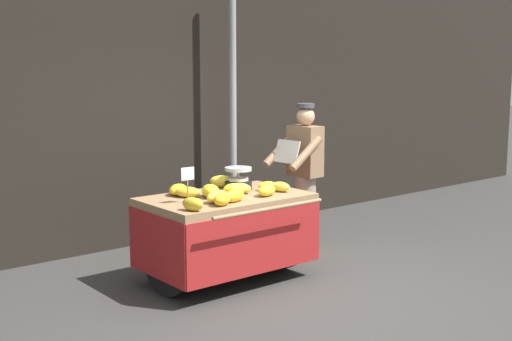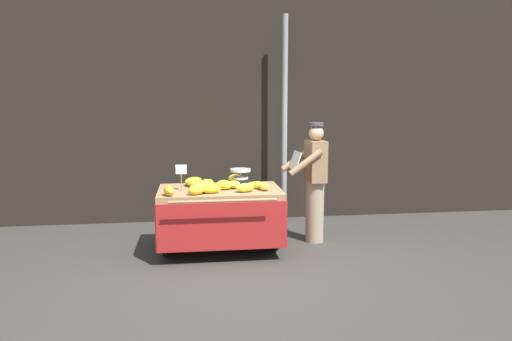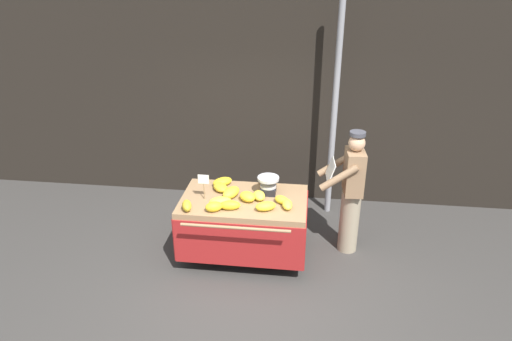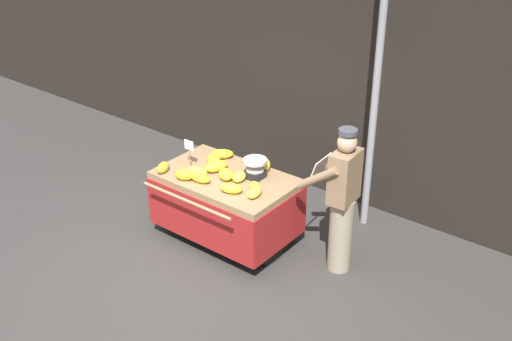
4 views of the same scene
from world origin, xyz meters
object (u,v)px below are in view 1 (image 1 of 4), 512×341
at_px(banana_cart, 226,219).
at_px(banana_bunch_9, 241,188).
at_px(banana_bunch_2, 267,190).
at_px(banana_bunch_8, 234,196).
at_px(banana_bunch_1, 217,196).
at_px(weighing_scale, 238,178).
at_px(banana_bunch_12, 178,189).
at_px(vendor_person, 304,177).
at_px(banana_bunch_4, 234,190).
at_px(banana_bunch_3, 223,181).
at_px(banana_bunch_7, 193,204).
at_px(banana_bunch_11, 281,187).
at_px(banana_bunch_0, 268,186).
at_px(street_pole, 233,104).
at_px(banana_bunch_10, 211,191).
at_px(banana_bunch_6, 187,192).
at_px(banana_bunch_5, 222,199).
at_px(price_sign, 188,177).

bearing_deg(banana_cart, banana_bunch_9, 3.71).
distance_m(banana_bunch_2, banana_bunch_8, 0.43).
height_order(banana_bunch_1, banana_bunch_8, same).
bearing_deg(weighing_scale, banana_bunch_12, 166.12).
xyz_separation_m(banana_cart, vendor_person, (1.36, 0.33, 0.25)).
bearing_deg(banana_bunch_4, banana_bunch_9, 26.70).
bearing_deg(banana_bunch_3, banana_bunch_7, -139.32).
height_order(banana_bunch_2, banana_bunch_11, banana_bunch_2).
relative_size(banana_bunch_0, vendor_person, 0.12).
bearing_deg(banana_bunch_4, banana_bunch_2, -38.89).
xyz_separation_m(banana_bunch_0, banana_bunch_2, (-0.18, -0.20, 0.01)).
bearing_deg(vendor_person, banana_bunch_3, 176.50).
distance_m(banana_bunch_12, vendor_person, 1.70).
distance_m(street_pole, vendor_person, 1.33).
bearing_deg(banana_bunch_11, vendor_person, 32.17).
bearing_deg(banana_bunch_9, street_pole, 55.48).
bearing_deg(banana_bunch_12, banana_bunch_11, -29.53).
relative_size(banana_bunch_1, banana_bunch_10, 0.95).
xyz_separation_m(banana_cart, banana_bunch_4, (0.06, -0.06, 0.30)).
bearing_deg(vendor_person, banana_bunch_8, -157.32).
bearing_deg(banana_bunch_6, banana_cart, -27.87).
bearing_deg(banana_bunch_6, banana_bunch_5, -87.16).
bearing_deg(price_sign, banana_bunch_5, -57.05).
xyz_separation_m(banana_cart, banana_bunch_7, (-0.64, -0.37, 0.30)).
relative_size(banana_bunch_4, banana_bunch_12, 0.78).
distance_m(banana_bunch_6, banana_bunch_7, 0.63).
distance_m(weighing_scale, banana_bunch_12, 0.66).
bearing_deg(banana_bunch_2, banana_bunch_10, 149.04).
height_order(weighing_scale, banana_bunch_9, weighing_scale).
bearing_deg(banana_bunch_7, banana_bunch_12, 67.02).
distance_m(weighing_scale, banana_bunch_8, 0.63).
xyz_separation_m(banana_bunch_1, banana_bunch_4, (0.32, 0.16, 0.01)).
relative_size(banana_bunch_3, banana_bunch_7, 1.34).
distance_m(banana_bunch_6, banana_bunch_8, 0.52).
xyz_separation_m(banana_bunch_8, banana_bunch_10, (-0.04, 0.32, 0.01)).
xyz_separation_m(banana_bunch_3, banana_bunch_5, (-0.56, -0.75, -0.00)).
height_order(banana_bunch_7, banana_bunch_9, banana_bunch_7).
height_order(banana_bunch_6, banana_bunch_11, banana_bunch_6).
xyz_separation_m(banana_bunch_0, banana_bunch_4, (-0.43, 0.01, 0.01)).
relative_size(banana_bunch_3, banana_bunch_6, 1.12).
relative_size(banana_bunch_7, vendor_person, 0.13).
bearing_deg(banana_bunch_9, banana_bunch_5, -143.76).
height_order(banana_bunch_1, banana_bunch_6, banana_bunch_1).
bearing_deg(banana_bunch_5, banana_bunch_8, 19.39).
height_order(street_pole, banana_bunch_7, street_pole).
bearing_deg(banana_bunch_5, vendor_person, 22.33).
bearing_deg(banana_bunch_9, banana_bunch_2, -67.56).
bearing_deg(banana_bunch_11, banana_bunch_5, -168.11).
bearing_deg(banana_bunch_5, banana_bunch_9, 36.24).
distance_m(banana_cart, banana_bunch_8, 0.43).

